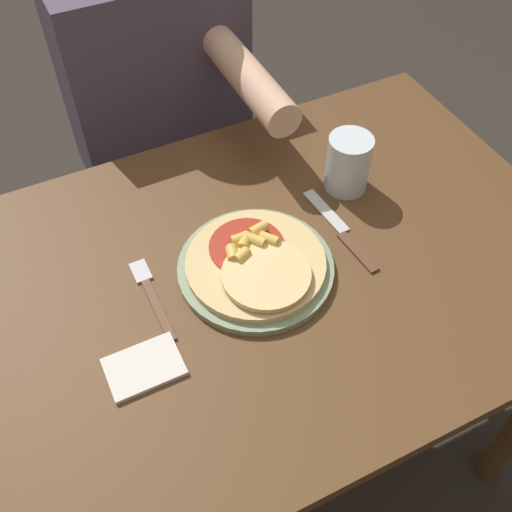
{
  "coord_description": "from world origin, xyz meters",
  "views": [
    {
      "loc": [
        -0.27,
        -0.57,
        1.55
      ],
      "look_at": [
        0.01,
        -0.0,
        0.79
      ],
      "focal_mm": 42.0,
      "sensor_mm": 36.0,
      "label": 1
    }
  ],
  "objects_px": {
    "dining_table": "(251,313)",
    "pizza": "(257,263)",
    "fork": "(151,293)",
    "knife": "(341,231)",
    "drinking_glass": "(348,163)",
    "plate": "(256,268)",
    "person_diner": "(158,97)"
  },
  "relations": [
    {
      "from": "plate",
      "to": "drinking_glass",
      "type": "bearing_deg",
      "value": 24.93
    },
    {
      "from": "dining_table",
      "to": "drinking_glass",
      "type": "xyz_separation_m",
      "value": [
        0.26,
        0.11,
        0.18
      ]
    },
    {
      "from": "drinking_glass",
      "to": "person_diner",
      "type": "relative_size",
      "value": 0.09
    },
    {
      "from": "knife",
      "to": "drinking_glass",
      "type": "bearing_deg",
      "value": 55.4
    },
    {
      "from": "pizza",
      "to": "person_diner",
      "type": "height_order",
      "value": "person_diner"
    },
    {
      "from": "plate",
      "to": "drinking_glass",
      "type": "distance_m",
      "value": 0.28
    },
    {
      "from": "plate",
      "to": "knife",
      "type": "xyz_separation_m",
      "value": [
        0.18,
        0.01,
        -0.0
      ]
    },
    {
      "from": "pizza",
      "to": "knife",
      "type": "relative_size",
      "value": 1.07
    },
    {
      "from": "pizza",
      "to": "drinking_glass",
      "type": "distance_m",
      "value": 0.27
    },
    {
      "from": "knife",
      "to": "person_diner",
      "type": "distance_m",
      "value": 0.6
    },
    {
      "from": "dining_table",
      "to": "plate",
      "type": "height_order",
      "value": "plate"
    },
    {
      "from": "dining_table",
      "to": "plate",
      "type": "relative_size",
      "value": 4.39
    },
    {
      "from": "drinking_glass",
      "to": "plate",
      "type": "bearing_deg",
      "value": -155.07
    },
    {
      "from": "dining_table",
      "to": "plate",
      "type": "distance_m",
      "value": 0.13
    },
    {
      "from": "dining_table",
      "to": "fork",
      "type": "relative_size",
      "value": 6.66
    },
    {
      "from": "drinking_glass",
      "to": "dining_table",
      "type": "bearing_deg",
      "value": -156.04
    },
    {
      "from": "dining_table",
      "to": "pizza",
      "type": "distance_m",
      "value": 0.15
    },
    {
      "from": "pizza",
      "to": "fork",
      "type": "distance_m",
      "value": 0.18
    },
    {
      "from": "dining_table",
      "to": "fork",
      "type": "distance_m",
      "value": 0.21
    },
    {
      "from": "dining_table",
      "to": "fork",
      "type": "height_order",
      "value": "fork"
    },
    {
      "from": "knife",
      "to": "drinking_glass",
      "type": "height_order",
      "value": "drinking_glass"
    },
    {
      "from": "drinking_glass",
      "to": "pizza",
      "type": "bearing_deg",
      "value": -154.37
    },
    {
      "from": "dining_table",
      "to": "pizza",
      "type": "relative_size",
      "value": 4.92
    },
    {
      "from": "plate",
      "to": "fork",
      "type": "relative_size",
      "value": 1.52
    },
    {
      "from": "plate",
      "to": "fork",
      "type": "distance_m",
      "value": 0.18
    },
    {
      "from": "dining_table",
      "to": "knife",
      "type": "xyz_separation_m",
      "value": [
        0.19,
        0.01,
        0.12
      ]
    },
    {
      "from": "knife",
      "to": "dining_table",
      "type": "bearing_deg",
      "value": -176.01
    },
    {
      "from": "drinking_glass",
      "to": "knife",
      "type": "bearing_deg",
      "value": -124.6
    },
    {
      "from": "plate",
      "to": "person_diner",
      "type": "xyz_separation_m",
      "value": [
        0.04,
        0.6,
        -0.05
      ]
    },
    {
      "from": "person_diner",
      "to": "fork",
      "type": "bearing_deg",
      "value": -110.69
    },
    {
      "from": "plate",
      "to": "pizza",
      "type": "xyz_separation_m",
      "value": [
        0.0,
        -0.0,
        0.02
      ]
    },
    {
      "from": "fork",
      "to": "knife",
      "type": "relative_size",
      "value": 0.79
    }
  ]
}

